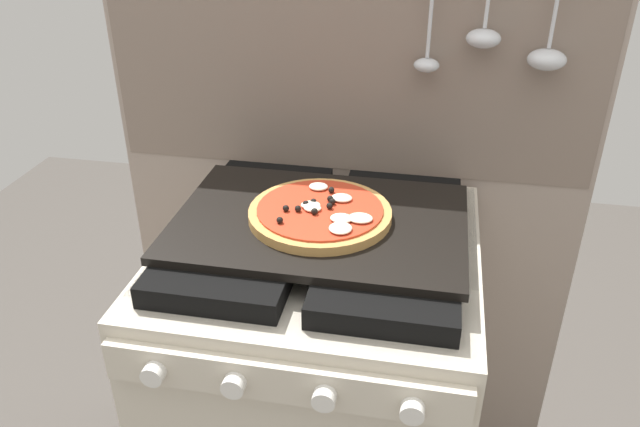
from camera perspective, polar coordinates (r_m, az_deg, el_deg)
kitchen_backsplash at (r=1.52m, az=2.50°, el=1.46°), size 1.10×0.09×1.55m
stove at (r=1.45m, az=-0.01°, el=-16.65°), size 0.60×0.64×0.90m
baking_tray at (r=1.17m, az=0.00°, el=-0.77°), size 0.54×0.38×0.02m
pizza_left at (r=1.16m, az=0.11°, el=0.14°), size 0.27×0.27×0.03m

